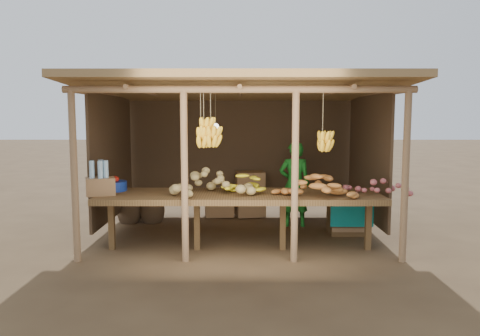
{
  "coord_description": "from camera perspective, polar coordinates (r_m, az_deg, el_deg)",
  "views": [
    {
      "loc": [
        0.02,
        -7.37,
        1.87
      ],
      "look_at": [
        0.0,
        0.0,
        1.05
      ],
      "focal_mm": 35.0,
      "sensor_mm": 36.0,
      "label": 1
    }
  ],
  "objects": [
    {
      "name": "carton_stack",
      "position": [
        8.7,
        -0.04,
        -3.61
      ],
      "size": [
        1.14,
        0.48,
        0.83
      ],
      "color": "olive",
      "rests_on": "ground"
    },
    {
      "name": "vendor",
      "position": [
        7.97,
        6.67,
        -1.97
      ],
      "size": [
        0.54,
        0.37,
        1.45
      ],
      "primitive_type": "imported",
      "rotation": [
        0.0,
        0.0,
        3.1
      ],
      "color": "#1A7821",
      "rests_on": "ground"
    },
    {
      "name": "tarp_crate",
      "position": [
        7.71,
        13.01,
        -5.38
      ],
      "size": [
        0.67,
        0.58,
        0.79
      ],
      "color": "brown",
      "rests_on": "ground"
    },
    {
      "name": "potato_heap",
      "position": [
        6.4,
        -3.64,
        -1.6
      ],
      "size": [
        1.15,
        0.69,
        0.37
      ],
      "primitive_type": null,
      "rotation": [
        0.0,
        0.0,
        0.01
      ],
      "color": "tan",
      "rests_on": "counter"
    },
    {
      "name": "tomato_basin",
      "position": [
        6.97,
        -15.22,
        -2.01
      ],
      "size": [
        0.39,
        0.39,
        0.21
      ],
      "rotation": [
        0.0,
        0.0,
        0.08
      ],
      "color": "navy",
      "rests_on": "counter"
    },
    {
      "name": "ground",
      "position": [
        7.6,
        -0.0,
        -7.89
      ],
      "size": [
        60.0,
        60.0,
        0.0
      ],
      "primitive_type": "plane",
      "color": "brown",
      "rests_on": "ground"
    },
    {
      "name": "stall_structure",
      "position": [
        7.35,
        0.28,
        6.7
      ],
      "size": [
        4.7,
        3.5,
        2.43
      ],
      "color": "#946F4C",
      "rests_on": "ground"
    },
    {
      "name": "bottle_box",
      "position": [
        6.64,
        -16.67,
        -1.61
      ],
      "size": [
        0.45,
        0.41,
        0.48
      ],
      "color": "olive",
      "rests_on": "counter"
    },
    {
      "name": "burlap_sacks",
      "position": [
        8.44,
        -12.0,
        -4.8
      ],
      "size": [
        0.84,
        0.44,
        0.59
      ],
      "color": "#493522",
      "rests_on": "ground"
    },
    {
      "name": "onion_heap",
      "position": [
        6.61,
        16.68,
        -1.65
      ],
      "size": [
        1.05,
        0.87,
        0.36
      ],
      "primitive_type": null,
      "rotation": [
        0.0,
        0.0,
        -0.42
      ],
      "color": "#BB5B5D",
      "rests_on": "counter"
    },
    {
      "name": "counter",
      "position": [
        6.52,
        -0.02,
        -3.64
      ],
      "size": [
        3.9,
        1.05,
        0.8
      ],
      "color": "brown",
      "rests_on": "ground"
    },
    {
      "name": "sweet_potato_heap",
      "position": [
        6.29,
        9.07,
        -1.87
      ],
      "size": [
        1.14,
        0.84,
        0.36
      ],
      "primitive_type": null,
      "rotation": [
        0.0,
        0.0,
        -0.24
      ],
      "color": "#B9702F",
      "rests_on": "counter"
    },
    {
      "name": "banana_pile",
      "position": [
        6.56,
        0.7,
        -1.49
      ],
      "size": [
        0.73,
        0.51,
        0.35
      ],
      "primitive_type": null,
      "rotation": [
        0.0,
        0.0,
        -0.15
      ],
      "color": "yellow",
      "rests_on": "counter"
    }
  ]
}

